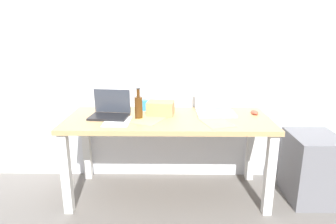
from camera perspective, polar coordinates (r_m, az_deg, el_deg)
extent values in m
plane|color=slate|center=(2.85, 0.00, -15.37)|extent=(8.00, 8.00, 0.00)
cube|color=white|center=(2.86, 0.12, 12.29)|extent=(5.20, 0.08, 2.60)
cube|color=tan|center=(2.55, 0.00, -1.51)|extent=(1.75, 0.71, 0.04)
cube|color=silver|center=(2.56, -19.00, -11.20)|extent=(0.07, 0.07, 0.69)
cube|color=silver|center=(2.54, 18.98, -11.43)|extent=(0.07, 0.07, 0.69)
cube|color=silver|center=(3.08, -15.38, -6.30)|extent=(0.07, 0.07, 0.69)
cube|color=silver|center=(3.06, 15.63, -6.45)|extent=(0.07, 0.07, 0.69)
cube|color=black|center=(2.59, -11.28, -0.92)|extent=(0.34, 0.24, 0.02)
cube|color=#333842|center=(2.66, -10.69, 2.11)|extent=(0.32, 0.06, 0.21)
cube|color=silver|center=(2.67, 9.18, -0.31)|extent=(0.35, 0.24, 0.02)
cube|color=silver|center=(2.75, 8.83, 2.89)|extent=(0.34, 0.07, 0.23)
cylinder|color=#47280F|center=(2.52, -5.68, 0.84)|extent=(0.07, 0.07, 0.18)
cylinder|color=#47280F|center=(2.49, -5.76, 3.65)|extent=(0.03, 0.03, 0.07)
cylinder|color=black|center=(2.48, -5.78, 4.50)|extent=(0.03, 0.03, 0.01)
ellipsoid|color=#D84C38|center=(2.76, 16.33, -0.06)|extent=(0.07, 0.11, 0.03)
cube|color=tan|center=(2.63, -1.43, 0.77)|extent=(0.25, 0.20, 0.12)
cylinder|color=#338CC6|center=(2.78, -4.63, 1.32)|extent=(0.08, 0.08, 0.09)
cube|color=#F4E06B|center=(2.49, -3.59, -1.47)|extent=(0.32, 0.36, 0.00)
cube|color=white|center=(2.48, -9.74, -1.77)|extent=(0.21, 0.30, 0.00)
cube|color=#F4E06B|center=(2.45, 9.27, -1.98)|extent=(0.29, 0.35, 0.00)
cube|color=slate|center=(2.93, 25.88, -9.56)|extent=(0.40, 0.48, 0.59)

